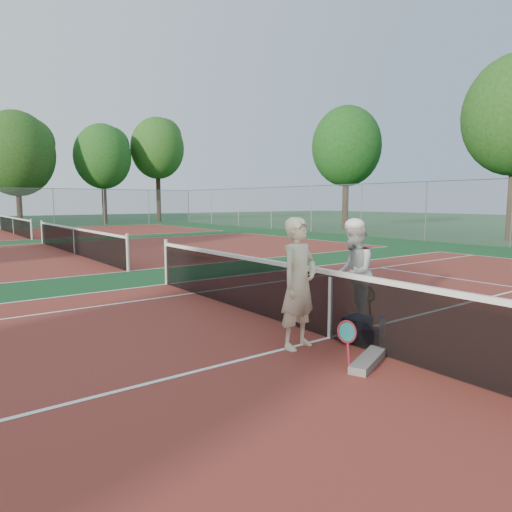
# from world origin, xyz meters

# --- Properties ---
(ground) EXTENTS (130.00, 130.00, 0.00)m
(ground) POSITION_xyz_m (0.00, 0.00, 0.00)
(ground) COLOR #103C1C
(ground) RESTS_ON ground
(court_main) EXTENTS (23.77, 10.97, 0.01)m
(court_main) POSITION_xyz_m (0.00, 0.00, 0.00)
(court_main) COLOR maroon
(court_main) RESTS_ON ground
(court_far_a) EXTENTS (23.77, 10.97, 0.01)m
(court_far_a) POSITION_xyz_m (0.00, 13.50, 0.00)
(court_far_a) COLOR maroon
(court_far_a) RESTS_ON ground
(court_far_b) EXTENTS (23.77, 10.97, 0.01)m
(court_far_b) POSITION_xyz_m (0.00, 27.00, 0.00)
(court_far_b) COLOR maroon
(court_far_b) RESTS_ON ground
(net_main) EXTENTS (0.10, 10.98, 1.02)m
(net_main) POSITION_xyz_m (0.00, 0.00, 0.51)
(net_main) COLOR black
(net_main) RESTS_ON ground
(net_far_a) EXTENTS (0.10, 10.98, 1.02)m
(net_far_a) POSITION_xyz_m (0.00, 13.50, 0.51)
(net_far_a) COLOR black
(net_far_a) RESTS_ON ground
(net_far_b) EXTENTS (0.10, 10.98, 1.02)m
(net_far_b) POSITION_xyz_m (0.00, 27.00, 0.51)
(net_far_b) COLOR black
(net_far_b) RESTS_ON ground
(fence_right) EXTENTS (0.06, 54.50, 3.00)m
(fence_right) POSITION_xyz_m (16.00, 6.75, 1.50)
(fence_right) COLOR slate
(fence_right) RESTS_ON ground
(player_a) EXTENTS (0.73, 0.55, 1.81)m
(player_a) POSITION_xyz_m (-0.67, -0.04, 0.90)
(player_a) COLOR beige
(player_a) RESTS_ON ground
(player_b) EXTENTS (1.03, 1.01, 1.68)m
(player_b) POSITION_xyz_m (0.96, 0.41, 0.84)
(player_b) COLOR silver
(player_b) RESTS_ON ground
(racket_red) EXTENTS (0.41, 0.42, 0.54)m
(racket_red) POSITION_xyz_m (-0.64, -0.90, 0.27)
(racket_red) COLOR maroon
(racket_red) RESTS_ON ground
(racket_black_held) EXTENTS (0.24, 0.30, 0.59)m
(racket_black_held) POSITION_xyz_m (1.26, 0.33, 0.29)
(racket_black_held) COLOR black
(racket_black_held) RESTS_ON ground
(racket_spare) EXTENTS (0.36, 0.64, 0.09)m
(racket_spare) POSITION_xyz_m (0.01, -0.32, 0.05)
(racket_spare) COLOR black
(racket_spare) RESTS_ON ground
(sports_bag_navy) EXTENTS (0.44, 0.32, 0.32)m
(sports_bag_navy) POSITION_xyz_m (0.31, -0.25, 0.16)
(sports_bag_navy) COLOR #101A31
(sports_bag_navy) RESTS_ON ground
(sports_bag_purple) EXTENTS (0.34, 0.33, 0.23)m
(sports_bag_purple) POSITION_xyz_m (0.23, -0.51, 0.11)
(sports_bag_purple) COLOR black
(sports_bag_purple) RESTS_ON ground
(net_cover_canvas) EXTENTS (0.95, 0.57, 0.10)m
(net_cover_canvas) POSITION_xyz_m (-0.41, -1.06, 0.05)
(net_cover_canvas) COLOR #605B57
(net_cover_canvas) RESTS_ON ground
(water_bottle) EXTENTS (0.09, 0.09, 0.30)m
(water_bottle) POSITION_xyz_m (0.61, -0.47, 0.15)
(water_bottle) COLOR #AEC0DC
(water_bottle) RESTS_ON ground
(tree_back_3) EXTENTS (6.01, 6.01, 9.31)m
(tree_back_3) POSITION_xyz_m (2.12, 37.33, 5.84)
(tree_back_3) COLOR #382314
(tree_back_3) RESTS_ON ground
(tree_back_4) EXTENTS (5.06, 5.06, 8.91)m
(tree_back_4) POSITION_xyz_m (9.11, 37.18, 5.98)
(tree_back_4) COLOR #382314
(tree_back_4) RESTS_ON ground
(tree_back_5) EXTENTS (5.17, 5.17, 10.10)m
(tree_back_5) POSITION_xyz_m (14.59, 37.51, 7.10)
(tree_back_5) COLOR #382314
(tree_back_5) RESTS_ON ground
(tree_right_1) EXTENTS (4.82, 4.82, 8.58)m
(tree_right_1) POSITION_xyz_m (19.66, 17.62, 5.79)
(tree_right_1) COLOR #382314
(tree_right_1) RESTS_ON ground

